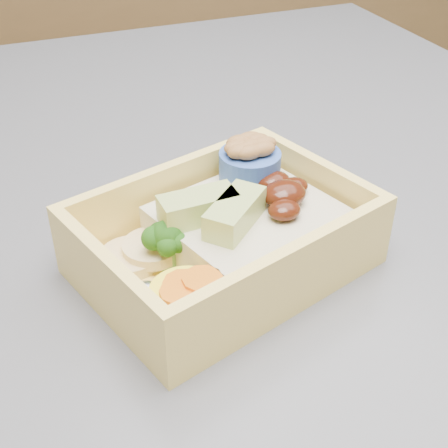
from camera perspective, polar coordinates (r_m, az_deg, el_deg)
name	(u,v)px	position (r m, az deg, el deg)	size (l,w,h in m)	color
bento_box	(229,233)	(0.42, 0.48, -0.86)	(0.21, 0.18, 0.07)	#FFDB69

